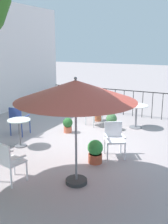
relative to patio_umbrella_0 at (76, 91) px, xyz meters
name	(u,v)px	position (x,y,z in m)	size (l,w,h in m)	color
ground_plane	(83,139)	(2.35, 1.03, -1.90)	(60.00, 60.00, 0.00)	#A19495
terrace_railing	(119,98)	(5.57, 1.03, -1.21)	(0.03, 5.95, 1.01)	black
patio_umbrella_0	(76,91)	(0.00, 0.00, 0.00)	(2.32, 2.32, 2.17)	#2D2D2D
cafe_table_0	(19,128)	(1.10, 2.35, -1.37)	(0.62, 0.62, 0.76)	silver
cafe_table_1	(136,112)	(4.17, -0.05, -1.35)	(0.77, 0.77, 0.78)	silver
patio_chair_0	(114,137)	(1.65, -0.19, -1.40)	(0.64, 0.64, 0.86)	white
patio_chair_1	(18,119)	(1.81, 2.98, -1.36)	(0.51, 0.49, 0.90)	#32468F
patio_chair_3	(95,112)	(3.75, 1.26, -1.40)	(0.58, 0.59, 0.84)	white
patio_chair_4	(9,160)	(-0.59, 1.22, -1.39)	(0.51, 0.53, 0.88)	white
potted_plant_0	(98,111)	(4.36, 1.43, -1.53)	(0.43, 0.42, 0.63)	#BD633F
potted_plant_1	(95,151)	(1.05, 0.05, -1.60)	(0.37, 0.37, 0.56)	#AD4930
potted_plant_2	(111,121)	(3.61, 0.61, -1.58)	(0.36, 0.36, 0.55)	brown
potted_plant_3	(68,125)	(2.72, 1.76, -1.64)	(0.32, 0.32, 0.48)	#C96246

